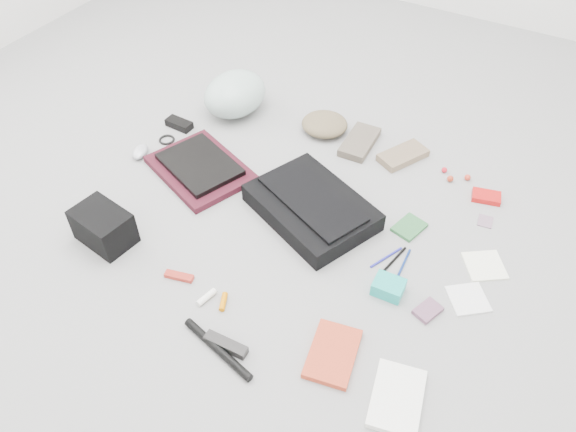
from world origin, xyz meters
The scene contains 33 objects.
ground_plane centered at (0.00, 0.00, 0.00)m, with size 4.00×4.00×0.00m, color gray.
messenger_bag centered at (0.05, 0.09, 0.04)m, with size 0.46×0.33×0.08m, color black.
bag_flap centered at (0.05, 0.09, 0.08)m, with size 0.42×0.19×0.01m, color black.
laptop_sleeve centered at (-0.47, 0.09, 0.01)m, with size 0.40×0.30×0.03m, color #3D0F1A.
laptop centered at (-0.47, 0.09, 0.04)m, with size 0.32×0.23×0.02m, color black.
bike_helmet centered at (-0.57, 0.52, 0.09)m, with size 0.25×0.31×0.19m, color #AECBC3.
beanie centered at (-0.15, 0.59, 0.04)m, with size 0.20×0.19×0.07m, color brown.
mitten_left centered at (0.03, 0.57, 0.02)m, with size 0.11×0.23×0.03m, color brown.
mitten_right centered at (0.23, 0.58, 0.02)m, with size 0.10×0.21×0.03m, color #77634D.
power_brick centered at (-0.73, 0.29, 0.02)m, with size 0.12×0.06×0.03m, color black.
cable_coil centered at (-0.72, 0.18, 0.01)m, with size 0.07×0.07×0.01m, color black.
mouse centered at (-0.75, 0.05, 0.02)m, with size 0.06×0.10×0.04m, color #A8A9B1.
camera_bag centered at (-0.54, -0.39, 0.07)m, with size 0.20×0.14×0.13m, color black.
multitool centered at (-0.20, -0.40, 0.01)m, with size 0.10×0.03×0.02m, color maroon.
toiletry_tube_white centered at (-0.07, -0.43, 0.01)m, with size 0.02×0.02×0.08m, color white.
toiletry_tube_orange centered at (-0.01, -0.41, 0.01)m, with size 0.02×0.02×0.07m, color #D57300.
u_lock centered at (0.09, -0.55, 0.01)m, with size 0.14×0.04×0.03m, color black.
bike_pump centered at (0.08, -0.57, 0.01)m, with size 0.03×0.03×0.29m, color black.
book_red centered at (0.39, -0.41, 0.01)m, with size 0.14×0.21×0.02m, color red.
book_white centered at (0.62, -0.45, 0.01)m, with size 0.14×0.21×0.02m, color white.
notepad centered at (0.40, 0.21, 0.01)m, with size 0.09×0.12×0.01m, color #285E32.
pen_blue centered at (0.38, 0.03, 0.00)m, with size 0.01×0.01×0.15m, color #212195.
pen_black centered at (0.41, 0.03, 0.00)m, with size 0.01×0.01×0.16m, color black.
pen_navy centered at (0.45, 0.03, 0.00)m, with size 0.01×0.01×0.15m, color navy.
accordion_wallet centered at (0.44, -0.10, 0.03)m, with size 0.10×0.08×0.05m, color #1BB2A7.
card_deck centered at (0.59, -0.11, 0.01)m, with size 0.06×0.09×0.02m, color #744B64.
napkin_top centered at (0.70, 0.17, 0.00)m, with size 0.13×0.13×0.01m, color white.
napkin_bottom centered at (0.69, 0.00, 0.00)m, with size 0.12×0.12×0.01m, color white.
lollipop_a centered at (0.41, 0.58, 0.01)m, with size 0.02×0.02×0.02m, color red.
lollipop_b centered at (0.45, 0.54, 0.01)m, with size 0.03×0.03×0.03m, color #9B2E18.
lollipop_c centered at (0.51, 0.58, 0.01)m, with size 0.03×0.03×0.03m, color red.
altoids_tin centered at (0.60, 0.51, 0.01)m, with size 0.11×0.07×0.02m, color red.
stamp_sheet centered at (0.64, 0.39, 0.00)m, with size 0.05×0.06×0.00m, color gray.
Camera 1 is at (0.72, -1.26, 1.52)m, focal length 35.00 mm.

